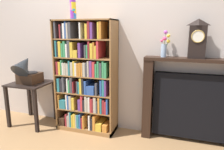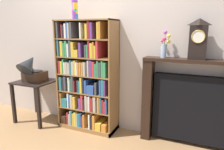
# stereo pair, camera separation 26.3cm
# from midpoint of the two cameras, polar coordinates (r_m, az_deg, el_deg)

# --- Properties ---
(ground_plane) EXTENTS (8.31, 6.40, 0.02)m
(ground_plane) POSITION_cam_midpoint_polar(r_m,az_deg,el_deg) (3.21, -5.19, -15.21)
(ground_plane) COLOR #997047
(wall_back) EXTENTS (5.31, 0.08, 2.60)m
(wall_back) POSITION_cam_midpoint_polar(r_m,az_deg,el_deg) (3.05, 1.93, 9.09)
(wall_back) COLOR beige
(wall_back) RESTS_ON ground
(bookshelf) EXTENTS (0.87, 0.35, 1.61)m
(bookshelf) POSITION_cam_midpoint_polar(r_m,az_deg,el_deg) (3.04, -4.68, -1.35)
(bookshelf) COLOR olive
(bookshelf) RESTS_ON ground
(cup_stack) EXTENTS (0.08, 0.08, 0.26)m
(cup_stack) POSITION_cam_midpoint_polar(r_m,az_deg,el_deg) (3.04, -7.63, 17.27)
(cup_stack) COLOR blue
(cup_stack) RESTS_ON bookshelf
(side_table_left) EXTENTS (0.58, 0.55, 0.67)m
(side_table_left) POSITION_cam_midpoint_polar(r_m,az_deg,el_deg) (3.54, -18.18, -3.92)
(side_table_left) COLOR black
(side_table_left) RESTS_ON ground
(gramophone) EXTENTS (0.30, 0.44, 0.49)m
(gramophone) POSITION_cam_midpoint_polar(r_m,az_deg,el_deg) (3.42, -19.24, 1.59)
(gramophone) COLOR #382316
(gramophone) RESTS_ON side_table_left
(fireplace_mantel) EXTENTS (1.23, 0.21, 1.13)m
(fireplace_mantel) POSITION_cam_midpoint_polar(r_m,az_deg,el_deg) (2.86, 23.51, -7.54)
(fireplace_mantel) COLOR black
(fireplace_mantel) RESTS_ON ground
(mantel_clock) EXTENTS (0.20, 0.13, 0.47)m
(mantel_clock) POSITION_cam_midpoint_polar(r_m,az_deg,el_deg) (2.69, 25.28, 8.91)
(mantel_clock) COLOR black
(mantel_clock) RESTS_ON fireplace_mantel
(flower_vase) EXTENTS (0.13, 0.15, 0.34)m
(flower_vase) POSITION_cam_midpoint_polar(r_m,az_deg,el_deg) (2.71, 16.97, 7.54)
(flower_vase) COLOR #99B2D1
(flower_vase) RESTS_ON fireplace_mantel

